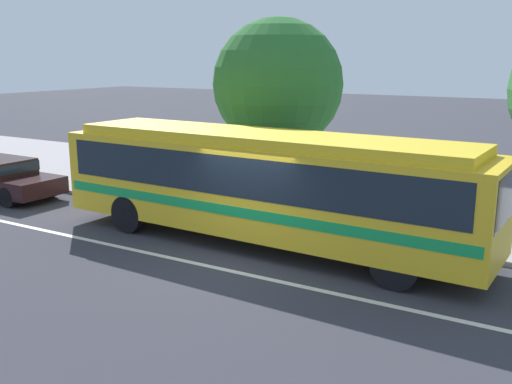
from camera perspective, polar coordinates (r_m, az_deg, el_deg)
ground_plane at (r=13.62m, az=-0.95°, el=-6.63°), size 120.00×120.00×0.00m
sidewalk_slab at (r=19.27m, az=9.34°, el=-0.71°), size 60.00×8.00×0.12m
lane_stripe_center at (r=12.98m, az=-2.82°, el=-7.63°), size 56.00×0.16×0.01m
transit_bus at (r=14.30m, az=0.75°, el=1.13°), size 11.24×2.80×2.80m
pedestrian_waiting_near_sign at (r=17.59m, az=-4.27°, el=1.72°), size 0.48×0.48×1.74m
pedestrian_walking_along_curb at (r=15.62m, az=16.14°, el=-0.32°), size 0.36×0.36×1.70m
pedestrian_standing_by_tree at (r=16.23m, az=5.51°, el=0.70°), size 0.42×0.42×1.72m
street_tree_near_stop at (r=18.50m, az=2.15°, el=10.45°), size 4.08×4.08×5.68m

